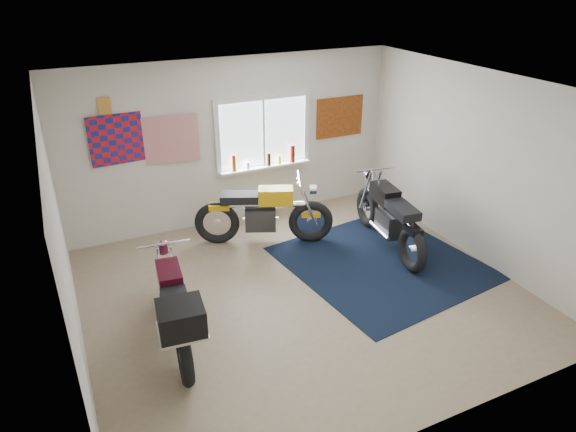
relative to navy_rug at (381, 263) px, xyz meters
name	(u,v)px	position (x,y,z in m)	size (l,w,h in m)	color
ground	(303,292)	(-1.38, -0.17, -0.01)	(5.50, 5.50, 0.00)	#9E896B
room_shell	(304,178)	(-1.38, -0.17, 1.63)	(5.50, 5.50, 5.50)	white
navy_rug	(381,263)	(0.00, 0.00, 0.00)	(2.50, 2.60, 0.01)	black
window_assembly	(263,138)	(-0.88, 2.30, 1.36)	(1.66, 0.17, 1.26)	white
oil_bottles	(270,158)	(-0.80, 2.23, 1.02)	(1.14, 0.09, 0.30)	#964715
flag_display	(104,106)	(-3.28, 2.31, 2.14)	(1.60, 0.10, 1.17)	red
triumph_poster	(340,117)	(0.57, 2.31, 1.54)	(0.90, 0.03, 0.70)	#A54C14
yellow_triumph	(263,214)	(-1.31, 1.34, 0.47)	(2.03, 1.00, 1.08)	black
black_chrome_bike	(389,218)	(0.37, 0.40, 0.47)	(0.65, 2.13, 1.10)	black
maroon_tourer	(175,310)	(-3.15, -0.57, 0.53)	(0.69, 2.02, 1.02)	black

